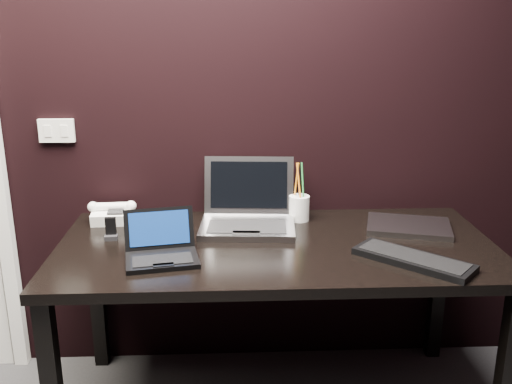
{
  "coord_description": "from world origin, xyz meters",
  "views": [
    {
      "loc": [
        0.13,
        -0.66,
        1.57
      ],
      "look_at": [
        0.22,
        1.35,
        0.96
      ],
      "focal_mm": 40.0,
      "sensor_mm": 36.0,
      "label": 1
    }
  ],
  "objects_px": {
    "netbook": "(161,250)",
    "silver_laptop": "(248,215)",
    "pen_cup": "(299,207)",
    "desk": "(276,262)",
    "ext_keyboard": "(413,259)",
    "desk_phone": "(113,213)",
    "mobile_phone": "(111,231)",
    "closed_laptop": "(409,226)"
  },
  "relations": [
    {
      "from": "netbook",
      "to": "silver_laptop",
      "type": "xyz_separation_m",
      "value": [
        0.32,
        0.33,
        0.02
      ]
    },
    {
      "from": "pen_cup",
      "to": "desk",
      "type": "bearing_deg",
      "value": -114.23
    },
    {
      "from": "silver_laptop",
      "to": "ext_keyboard",
      "type": "height_order",
      "value": "silver_laptop"
    },
    {
      "from": "desk_phone",
      "to": "mobile_phone",
      "type": "distance_m",
      "value": 0.21
    },
    {
      "from": "netbook",
      "to": "closed_laptop",
      "type": "distance_m",
      "value": 1.03
    },
    {
      "from": "closed_laptop",
      "to": "mobile_phone",
      "type": "distance_m",
      "value": 1.22
    },
    {
      "from": "ext_keyboard",
      "to": "desk_phone",
      "type": "height_order",
      "value": "desk_phone"
    },
    {
      "from": "desk",
      "to": "pen_cup",
      "type": "distance_m",
      "value": 0.32
    },
    {
      "from": "desk",
      "to": "mobile_phone",
      "type": "height_order",
      "value": "mobile_phone"
    },
    {
      "from": "desk",
      "to": "mobile_phone",
      "type": "distance_m",
      "value": 0.67
    },
    {
      "from": "silver_laptop",
      "to": "desk_phone",
      "type": "bearing_deg",
      "value": 171.24
    },
    {
      "from": "mobile_phone",
      "to": "silver_laptop",
      "type": "bearing_deg",
      "value": 11.92
    },
    {
      "from": "netbook",
      "to": "closed_laptop",
      "type": "height_order",
      "value": "netbook"
    },
    {
      "from": "desk",
      "to": "netbook",
      "type": "height_order",
      "value": "netbook"
    },
    {
      "from": "pen_cup",
      "to": "mobile_phone",
      "type": "bearing_deg",
      "value": -166.35
    },
    {
      "from": "mobile_phone",
      "to": "pen_cup",
      "type": "distance_m",
      "value": 0.8
    },
    {
      "from": "netbook",
      "to": "desk_phone",
      "type": "distance_m",
      "value": 0.49
    },
    {
      "from": "desk",
      "to": "desk_phone",
      "type": "distance_m",
      "value": 0.75
    },
    {
      "from": "closed_laptop",
      "to": "mobile_phone",
      "type": "relative_size",
      "value": 4.43
    },
    {
      "from": "desk_phone",
      "to": "closed_laptop",
      "type": "bearing_deg",
      "value": -6.81
    },
    {
      "from": "ext_keyboard",
      "to": "mobile_phone",
      "type": "distance_m",
      "value": 1.16
    },
    {
      "from": "ext_keyboard",
      "to": "mobile_phone",
      "type": "relative_size",
      "value": 4.68
    },
    {
      "from": "ext_keyboard",
      "to": "closed_laptop",
      "type": "height_order",
      "value": "ext_keyboard"
    },
    {
      "from": "desk",
      "to": "pen_cup",
      "type": "relative_size",
      "value": 6.62
    },
    {
      "from": "desk",
      "to": "closed_laptop",
      "type": "relative_size",
      "value": 4.38
    },
    {
      "from": "closed_laptop",
      "to": "desk_phone",
      "type": "xyz_separation_m",
      "value": [
        -1.25,
        0.15,
        0.03
      ]
    },
    {
      "from": "closed_laptop",
      "to": "mobile_phone",
      "type": "height_order",
      "value": "mobile_phone"
    },
    {
      "from": "mobile_phone",
      "to": "ext_keyboard",
      "type": "bearing_deg",
      "value": -14.23
    },
    {
      "from": "silver_laptop",
      "to": "netbook",
      "type": "bearing_deg",
      "value": -134.77
    },
    {
      "from": "desk",
      "to": "closed_laptop",
      "type": "height_order",
      "value": "closed_laptop"
    },
    {
      "from": "mobile_phone",
      "to": "pen_cup",
      "type": "xyz_separation_m",
      "value": [
        0.77,
        0.19,
        0.03
      ]
    },
    {
      "from": "desk_phone",
      "to": "mobile_phone",
      "type": "relative_size",
      "value": 2.37
    },
    {
      "from": "silver_laptop",
      "to": "mobile_phone",
      "type": "xyz_separation_m",
      "value": [
        -0.55,
        -0.12,
        -0.02
      ]
    },
    {
      "from": "ext_keyboard",
      "to": "pen_cup",
      "type": "distance_m",
      "value": 0.59
    },
    {
      "from": "desk_phone",
      "to": "desk",
      "type": "bearing_deg",
      "value": -22.4
    },
    {
      "from": "mobile_phone",
      "to": "pen_cup",
      "type": "relative_size",
      "value": 0.34
    },
    {
      "from": "mobile_phone",
      "to": "pen_cup",
      "type": "bearing_deg",
      "value": 13.65
    },
    {
      "from": "desk_phone",
      "to": "netbook",
      "type": "bearing_deg",
      "value": -58.56
    },
    {
      "from": "desk",
      "to": "netbook",
      "type": "relative_size",
      "value": 5.82
    },
    {
      "from": "closed_laptop",
      "to": "mobile_phone",
      "type": "xyz_separation_m",
      "value": [
        -1.22,
        -0.06,
        0.02
      ]
    },
    {
      "from": "silver_laptop",
      "to": "desk_phone",
      "type": "distance_m",
      "value": 0.59
    },
    {
      "from": "desk",
      "to": "silver_laptop",
      "type": "distance_m",
      "value": 0.26
    }
  ]
}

